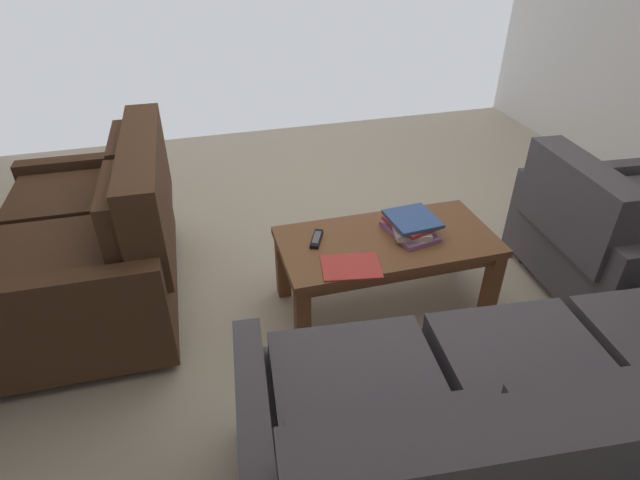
% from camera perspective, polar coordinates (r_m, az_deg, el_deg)
% --- Properties ---
extents(ground_plane, '(5.06, 5.02, 0.01)m').
position_cam_1_polar(ground_plane, '(3.04, 3.66, -4.45)').
color(ground_plane, '#B7A88E').
extents(sofa_main, '(2.09, 1.01, 0.82)m').
position_cam_1_polar(sofa_main, '(2.00, 23.46, -18.72)').
color(sofa_main, black).
rests_on(sofa_main, ground).
extents(loveseat_near, '(0.89, 1.35, 0.91)m').
position_cam_1_polar(loveseat_near, '(2.92, -23.51, -0.14)').
color(loveseat_near, black).
rests_on(loveseat_near, ground).
extents(coffee_table, '(1.11, 0.55, 0.43)m').
position_cam_1_polar(coffee_table, '(2.66, 7.49, -1.09)').
color(coffee_table, brown).
rests_on(coffee_table, ground).
extents(armchair_side, '(0.95, 1.01, 0.80)m').
position_cam_1_polar(armchair_side, '(3.22, 30.12, 0.36)').
color(armchair_side, black).
rests_on(armchair_side, ground).
extents(book_stack, '(0.26, 0.31, 0.09)m').
position_cam_1_polar(book_stack, '(2.66, 10.11, 1.60)').
color(book_stack, '#996699').
rests_on(book_stack, coffee_table).
extents(tv_remote, '(0.11, 0.16, 0.02)m').
position_cam_1_polar(tv_remote, '(2.58, -0.39, 0.14)').
color(tv_remote, black).
rests_on(tv_remote, coffee_table).
extents(loose_magazine, '(0.31, 0.25, 0.01)m').
position_cam_1_polar(loose_magazine, '(2.40, 3.48, -2.98)').
color(loose_magazine, '#C63833').
rests_on(loose_magazine, coffee_table).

